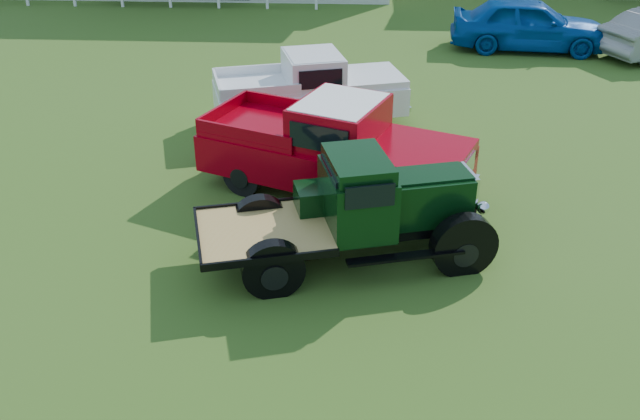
# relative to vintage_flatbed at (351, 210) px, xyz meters

# --- Properties ---
(ground) EXTENTS (120.00, 120.00, 0.00)m
(ground) POSITION_rel_vintage_flatbed_xyz_m (-0.73, -1.35, -0.98)
(ground) COLOR #3C581F
(vintage_flatbed) EXTENTS (5.31, 3.20, 1.97)m
(vintage_flatbed) POSITION_rel_vintage_flatbed_xyz_m (0.00, 0.00, 0.00)
(vintage_flatbed) COLOR black
(vintage_flatbed) RESTS_ON ground
(red_pickup) EXTENTS (5.99, 4.15, 2.04)m
(red_pickup) POSITION_rel_vintage_flatbed_xyz_m (-0.39, 2.54, 0.04)
(red_pickup) COLOR #91000E
(red_pickup) RESTS_ON ground
(white_pickup) EXTENTS (5.18, 3.15, 1.78)m
(white_pickup) POSITION_rel_vintage_flatbed_xyz_m (-1.15, 6.30, -0.09)
(white_pickup) COLOR silver
(white_pickup) RESTS_ON ground
(misc_car_blue) EXTENTS (5.21, 2.49, 1.72)m
(misc_car_blue) POSITION_rel_vintage_flatbed_xyz_m (5.64, 13.33, -0.13)
(misc_car_blue) COLOR #044095
(misc_car_blue) RESTS_ON ground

